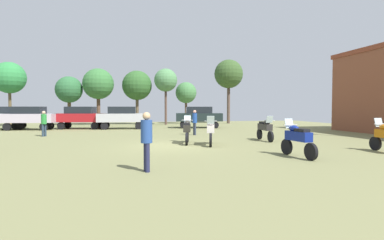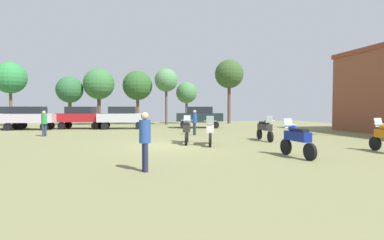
# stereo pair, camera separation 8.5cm
# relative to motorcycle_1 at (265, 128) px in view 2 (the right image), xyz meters

# --- Properties ---
(ground_plane) EXTENTS (44.00, 52.00, 0.02)m
(ground_plane) POSITION_rel_motorcycle_1_xyz_m (-5.51, -1.17, -0.72)
(ground_plane) COLOR olive
(motorcycle_1) EXTENTS (0.62, 2.20, 1.45)m
(motorcycle_1) POSITION_rel_motorcycle_1_xyz_m (0.00, 0.00, 0.00)
(motorcycle_1) COLOR black
(motorcycle_1) RESTS_ON ground
(motorcycle_5) EXTENTS (0.79, 2.10, 1.50)m
(motorcycle_5) POSITION_rel_motorcycle_1_xyz_m (-3.62, -1.39, 0.02)
(motorcycle_5) COLOR black
(motorcycle_5) RESTS_ON ground
(motorcycle_6) EXTENTS (0.73, 2.08, 1.47)m
(motorcycle_6) POSITION_rel_motorcycle_1_xyz_m (-4.65, -0.43, 0.01)
(motorcycle_6) COLOR black
(motorcycle_6) RESTS_ON ground
(motorcycle_7) EXTENTS (0.62, 2.09, 1.47)m
(motorcycle_7) POSITION_rel_motorcycle_1_xyz_m (-1.33, -5.65, 0.00)
(motorcycle_7) COLOR black
(motorcycle_7) RESTS_ON ground
(car_1) EXTENTS (4.35, 1.91, 2.00)m
(car_1) POSITION_rel_motorcycle_1_xyz_m (-8.27, 11.65, 0.46)
(car_1) COLOR black
(car_1) RESTS_ON ground
(car_2) EXTENTS (4.54, 2.49, 2.00)m
(car_2) POSITION_rel_motorcycle_1_xyz_m (-18.56, 13.18, 0.46)
(car_2) COLOR black
(car_2) RESTS_ON ground
(car_3) EXTENTS (4.52, 2.43, 2.00)m
(car_3) POSITION_rel_motorcycle_1_xyz_m (-1.22, 11.61, 0.46)
(car_3) COLOR black
(car_3) RESTS_ON ground
(car_4) EXTENTS (4.48, 2.30, 2.00)m
(car_4) POSITION_rel_motorcycle_1_xyz_m (-16.03, 11.98, 0.46)
(car_4) COLOR black
(car_4) RESTS_ON ground
(car_5) EXTENTS (4.57, 2.61, 2.00)m
(car_5) POSITION_rel_motorcycle_1_xyz_m (-11.92, 12.44, 0.46)
(car_5) COLOR black
(car_5) RESTS_ON ground
(person_1) EXTENTS (0.40, 0.40, 1.74)m
(person_1) POSITION_rel_motorcycle_1_xyz_m (-3.21, 4.34, 0.30)
(person_1) COLOR #2C3346
(person_1) RESTS_ON ground
(person_2) EXTENTS (0.48, 0.48, 1.69)m
(person_2) POSITION_rel_motorcycle_1_xyz_m (-13.18, 5.40, 0.27)
(person_2) COLOR #263749
(person_2) RESTS_ON ground
(person_3) EXTENTS (0.40, 0.40, 1.77)m
(person_3) POSITION_rel_motorcycle_1_xyz_m (-7.16, -7.14, 0.32)
(person_3) COLOR #202345
(person_3) RESTS_ON ground
(tree_1) EXTENTS (2.86, 2.86, 5.29)m
(tree_1) POSITION_rel_motorcycle_1_xyz_m (-14.00, 18.64, 3.11)
(tree_1) COLOR brown
(tree_1) RESTS_ON ground
(tree_2) EXTENTS (2.49, 2.49, 4.93)m
(tree_2) POSITION_rel_motorcycle_1_xyz_m (-1.04, 19.10, 2.94)
(tree_2) COLOR brown
(tree_2) RESTS_ON ground
(tree_3) EXTENTS (3.45, 3.45, 7.71)m
(tree_3) POSITION_rel_motorcycle_1_xyz_m (4.17, 18.90, 5.21)
(tree_3) COLOR #4E3C34
(tree_3) RESTS_ON ground
(tree_4) EXTENTS (3.15, 3.15, 6.50)m
(tree_4) POSITION_rel_motorcycle_1_xyz_m (-19.43, 17.49, 4.18)
(tree_4) COLOR brown
(tree_4) RESTS_ON ground
(tree_5) EXTENTS (2.57, 2.57, 6.26)m
(tree_5) POSITION_rel_motorcycle_1_xyz_m (-3.63, 17.56, 4.22)
(tree_5) COLOR brown
(tree_5) RESTS_ON ground
(tree_6) EXTENTS (3.35, 3.35, 6.19)m
(tree_6) POSITION_rel_motorcycle_1_xyz_m (-10.94, 18.40, 3.76)
(tree_6) COLOR brown
(tree_6) RESTS_ON ground
(tree_8) EXTENTS (3.32, 3.32, 6.08)m
(tree_8) POSITION_rel_motorcycle_1_xyz_m (-6.76, 18.62, 3.68)
(tree_8) COLOR brown
(tree_8) RESTS_ON ground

